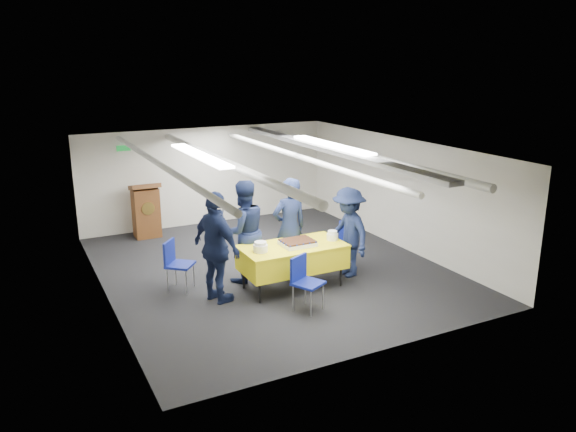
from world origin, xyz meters
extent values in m
plane|color=black|center=(0.00, 0.00, 0.00)|extent=(7.00, 7.00, 0.00)
cube|color=beige|center=(0.00, 3.49, 1.15)|extent=(6.00, 0.02, 2.30)
cube|color=beige|center=(-2.99, 0.00, 1.15)|extent=(0.02, 7.00, 2.30)
cube|color=beige|center=(2.99, 0.00, 1.15)|extent=(0.02, 7.00, 2.30)
cube|color=white|center=(0.00, 0.00, 2.29)|extent=(6.00, 7.00, 0.02)
cylinder|color=silver|center=(-2.00, 0.00, 2.18)|extent=(0.10, 6.90, 0.10)
cylinder|color=silver|center=(-0.90, 0.00, 2.14)|extent=(0.14, 6.90, 0.14)
cylinder|color=silver|center=(0.60, 0.00, 2.10)|extent=(0.10, 6.90, 0.10)
cylinder|color=silver|center=(1.90, 0.00, 2.06)|extent=(0.14, 6.90, 0.14)
cube|color=gray|center=(1.20, 0.00, 2.20)|extent=(0.28, 6.90, 0.08)
cube|color=white|center=(-1.30, 0.00, 2.27)|extent=(0.25, 2.60, 0.04)
cube|color=white|center=(1.30, 0.00, 2.27)|extent=(0.25, 2.60, 0.04)
cube|color=#0C591E|center=(-1.90, 3.47, 1.95)|extent=(0.30, 0.04, 0.12)
cylinder|color=black|center=(-0.82, -1.33, 0.18)|extent=(0.04, 0.04, 0.36)
cylinder|color=black|center=(0.73, -1.33, 0.18)|extent=(0.04, 0.04, 0.36)
cylinder|color=black|center=(-0.82, -0.65, 0.18)|extent=(0.04, 0.04, 0.36)
cylinder|color=black|center=(0.73, -0.65, 0.18)|extent=(0.04, 0.04, 0.36)
cube|color=yellow|center=(-0.04, -0.99, 0.54)|extent=(1.77, 0.90, 0.39)
cube|color=yellow|center=(-0.04, -0.99, 0.76)|extent=(1.79, 0.92, 0.03)
cube|color=white|center=(0.03, -1.03, 0.80)|extent=(0.55, 0.44, 0.07)
cube|color=black|center=(0.03, -1.03, 0.85)|extent=(0.53, 0.42, 0.03)
sphere|color=navy|center=(-0.21, -1.23, 0.85)|extent=(0.04, 0.04, 0.04)
sphere|color=navy|center=(-0.21, -0.83, 0.85)|extent=(0.04, 0.04, 0.04)
sphere|color=navy|center=(-0.09, -1.23, 0.85)|extent=(0.04, 0.04, 0.04)
sphere|color=navy|center=(-0.09, -0.83, 0.85)|extent=(0.04, 0.04, 0.04)
sphere|color=navy|center=(0.03, -1.23, 0.85)|extent=(0.04, 0.04, 0.04)
sphere|color=navy|center=(0.03, -0.83, 0.85)|extent=(0.04, 0.04, 0.04)
sphere|color=navy|center=(0.16, -1.23, 0.85)|extent=(0.04, 0.04, 0.04)
sphere|color=navy|center=(0.16, -0.83, 0.85)|extent=(0.04, 0.04, 0.04)
sphere|color=navy|center=(0.28, -1.23, 0.85)|extent=(0.04, 0.04, 0.04)
sphere|color=navy|center=(0.28, -0.83, 0.85)|extent=(0.04, 0.04, 0.04)
sphere|color=navy|center=(-0.23, -1.13, 0.85)|extent=(0.04, 0.04, 0.04)
sphere|color=navy|center=(0.30, -1.13, 0.85)|extent=(0.04, 0.04, 0.04)
sphere|color=navy|center=(-0.23, -1.03, 0.85)|extent=(0.04, 0.04, 0.04)
sphere|color=navy|center=(0.30, -1.03, 0.85)|extent=(0.04, 0.04, 0.04)
sphere|color=navy|center=(-0.23, -0.93, 0.85)|extent=(0.04, 0.04, 0.04)
sphere|color=navy|center=(0.30, -0.93, 0.85)|extent=(0.04, 0.04, 0.04)
cylinder|color=white|center=(-0.67, -1.04, 0.83)|extent=(0.24, 0.24, 0.12)
cylinder|color=white|center=(-0.67, -1.04, 0.92)|extent=(0.20, 0.20, 0.05)
cylinder|color=white|center=(0.72, -1.04, 0.83)|extent=(0.20, 0.20, 0.12)
cylinder|color=white|center=(0.72, -1.04, 0.91)|extent=(0.16, 0.16, 0.05)
cube|color=brown|center=(-1.60, 3.05, 0.55)|extent=(0.55, 0.45, 1.10)
cube|color=brown|center=(-1.60, 3.02, 1.15)|extent=(0.62, 0.53, 0.21)
cylinder|color=gold|center=(-1.60, 2.81, 0.70)|extent=(0.28, 0.02, 0.28)
cylinder|color=gray|center=(-0.32, -2.14, 0.21)|extent=(0.02, 0.02, 0.43)
cylinder|color=gray|center=(-0.01, -1.99, 0.21)|extent=(0.02, 0.02, 0.43)
cylinder|color=gray|center=(-0.47, -1.84, 0.21)|extent=(0.02, 0.02, 0.43)
cylinder|color=gray|center=(-0.17, -1.69, 0.21)|extent=(0.02, 0.02, 0.43)
cube|color=navy|center=(-0.24, -1.92, 0.45)|extent=(0.56, 0.56, 0.04)
cube|color=navy|center=(-0.33, -1.75, 0.67)|extent=(0.38, 0.21, 0.40)
cylinder|color=gray|center=(0.96, -0.48, 0.21)|extent=(0.02, 0.02, 0.43)
cylinder|color=gray|center=(1.04, -0.81, 0.21)|extent=(0.02, 0.02, 0.43)
cylinder|color=gray|center=(1.29, -0.40, 0.21)|extent=(0.02, 0.02, 0.43)
cylinder|color=gray|center=(1.37, -0.73, 0.21)|extent=(0.02, 0.02, 0.43)
cube|color=navy|center=(1.16, -0.60, 0.45)|extent=(0.51, 0.51, 0.04)
cube|color=navy|center=(1.35, -0.56, 0.67)|extent=(0.14, 0.40, 0.40)
cylinder|color=gray|center=(-1.77, -0.44, 0.21)|extent=(0.02, 0.02, 0.43)
cylinder|color=gray|center=(-1.56, -0.18, 0.21)|extent=(0.02, 0.02, 0.43)
cylinder|color=gray|center=(-2.03, -0.23, 0.21)|extent=(0.02, 0.02, 0.43)
cylinder|color=gray|center=(-1.82, 0.03, 0.21)|extent=(0.02, 0.02, 0.43)
cube|color=navy|center=(-1.80, -0.20, 0.45)|extent=(0.59, 0.59, 0.04)
cube|color=navy|center=(-1.94, -0.08, 0.67)|extent=(0.29, 0.33, 0.40)
imported|color=#0E1632|center=(0.16, -0.48, 0.92)|extent=(0.68, 0.46, 1.83)
imported|color=#0E1632|center=(-0.66, -0.30, 0.92)|extent=(0.91, 0.72, 1.83)
imported|color=#0E1632|center=(-1.39, -0.94, 0.92)|extent=(0.76, 1.17, 1.84)
imported|color=#0E1632|center=(1.12, -0.94, 0.82)|extent=(0.63, 1.07, 1.65)
camera|label=1|loc=(-4.23, -9.05, 3.85)|focal=35.00mm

